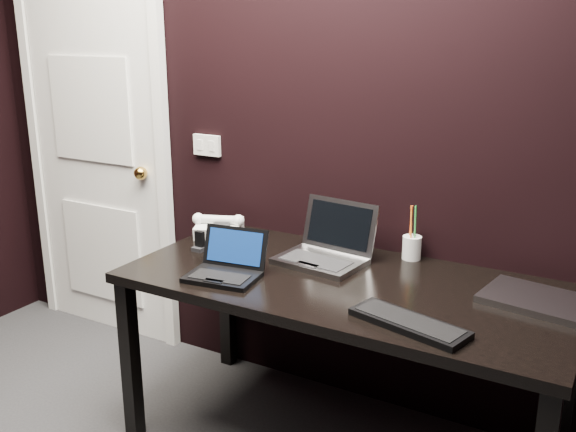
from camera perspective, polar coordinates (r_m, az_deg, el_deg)
The scene contains 11 objects.
wall_back at distance 2.80m, azimuth 3.17°, elevation 8.87°, with size 4.00×4.00×0.00m, color black.
door at distance 3.62m, azimuth -16.64°, elevation 5.84°, with size 0.99×0.10×2.14m.
wall_switch at distance 3.14m, azimuth -7.22°, elevation 6.26°, with size 0.15×0.02×0.10m.
desk at distance 2.50m, azimuth 5.03°, elevation -7.34°, with size 1.70×0.80×0.74m.
netbook at distance 2.49m, azimuth -5.53°, elevation -4.62°, with size 0.30×0.27×0.17m.
silver_laptop at distance 2.64m, azimuth 3.34°, elevation -3.12°, with size 0.37×0.34×0.23m.
ext_keyboard at distance 2.13m, azimuth 10.69°, elevation -9.31°, with size 0.41×0.23×0.03m.
closed_laptop at distance 2.42m, azimuth 21.26°, elevation -6.96°, with size 0.39×0.31×0.02m.
desk_phone at distance 2.97m, azimuth -6.16°, elevation -1.00°, with size 0.25×0.24×0.12m.
mobile_phone at distance 2.79m, azimuth -7.89°, elevation -2.44°, with size 0.05×0.04×0.09m.
pen_cup at distance 2.71m, azimuth 10.95°, elevation -2.69°, with size 0.08×0.08×0.23m.
Camera 1 is at (1.23, -0.69, 1.66)m, focal length 40.00 mm.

